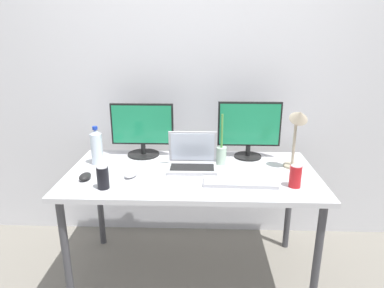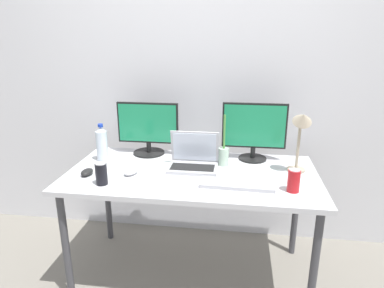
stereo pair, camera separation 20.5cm
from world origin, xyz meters
name	(u,v)px [view 1 (the left image)]	position (x,y,z in m)	size (l,w,h in m)	color
ground_plane	(192,272)	(0.00, 0.00, 0.00)	(16.00, 16.00, 0.00)	gray
wall_back	(195,70)	(0.00, 0.59, 1.30)	(7.00, 0.08, 2.60)	silver
work_desk	(192,181)	(0.00, 0.00, 0.68)	(1.52, 0.78, 0.74)	#424247
monitor_left	(142,129)	(-0.35, 0.29, 0.93)	(0.43, 0.22, 0.37)	black
monitor_center	(249,128)	(0.37, 0.28, 0.94)	(0.42, 0.19, 0.38)	black
laptop_silver	(192,160)	(0.00, 0.07, 0.79)	(0.31, 0.22, 0.23)	#B7B7BC
keyboard_main	(240,182)	(0.28, -0.17, 0.75)	(0.41, 0.13, 0.02)	#B2B2B7
mouse_by_keyboard	(85,176)	(-0.62, -0.14, 0.76)	(0.06, 0.10, 0.04)	black
mouse_by_laptop	(131,174)	(-0.36, -0.09, 0.76)	(0.07, 0.11, 0.04)	silver
water_bottle	(97,147)	(-0.62, 0.12, 0.86)	(0.07, 0.07, 0.25)	silver
soda_can_near_keyboard	(103,178)	(-0.48, -0.25, 0.80)	(0.07, 0.07, 0.13)	black
soda_can_by_laptop	(295,176)	(0.58, -0.20, 0.80)	(0.07, 0.07, 0.13)	red
bamboo_vase	(221,154)	(0.19, 0.14, 0.81)	(0.07, 0.07, 0.33)	#B2D1B7
desk_lamp	(298,127)	(0.64, 0.06, 1.01)	(0.11, 0.18, 0.41)	tan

